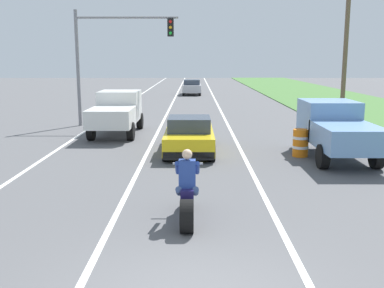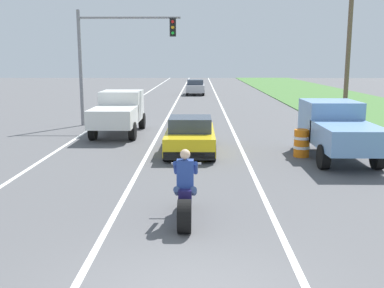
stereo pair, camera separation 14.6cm
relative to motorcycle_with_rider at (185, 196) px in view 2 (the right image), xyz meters
name	(u,v)px [view 2 (the right image)]	position (x,y,z in m)	size (l,w,h in m)	color
lane_stripe_left_solid	(104,120)	(-5.24, 16.54, -0.59)	(0.14, 120.00, 0.01)	white
lane_stripe_right_solid	(228,120)	(1.96, 16.54, -0.59)	(0.14, 120.00, 0.01)	white
lane_stripe_centre_dashed	(166,120)	(-1.64, 16.54, -0.59)	(0.14, 120.00, 0.01)	white
motorcycle_with_rider	(185,196)	(0.00, 0.00, 0.00)	(0.70, 2.21, 1.62)	black
sports_car_yellow	(190,136)	(-0.04, 7.52, 0.04)	(1.84, 4.30, 1.37)	yellow
pickup_truck_left_lane_white	(119,111)	(-3.50, 11.67, 0.51)	(2.02, 4.80, 1.98)	silver
pickup_truck_right_shoulder_light_blue	(337,128)	(5.18, 6.52, 0.51)	(2.02, 4.80, 1.98)	#6B93C6
traffic_light_mast_near	(112,48)	(-4.26, 14.51, 3.45)	(5.37, 0.34, 6.00)	gray
utility_pole_roadside	(349,42)	(8.15, 15.01, 3.78)	(0.24, 0.24, 8.74)	brown
construction_barrel_nearest	(302,143)	(4.02, 6.77, -0.09)	(0.58, 0.58, 1.00)	orange
distant_car_far_ahead	(195,87)	(-0.11, 35.81, 0.18)	(1.80, 4.00, 1.50)	#B2B2B7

